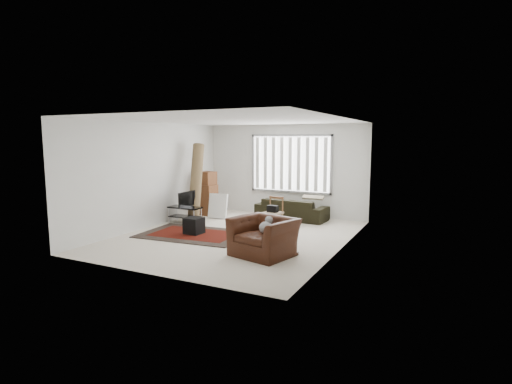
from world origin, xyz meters
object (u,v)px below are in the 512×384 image
Objects in this scene: tv_stand at (185,211)px; side_chair at (273,211)px; armchair at (264,234)px; moving_boxes at (208,195)px; sofa at (292,206)px.

side_chair is at bearing 10.78° from tv_stand.
moving_boxes is at bearing 151.16° from armchair.
tv_stand is 1.12× the size of side_chair.
side_chair is 0.60× the size of armchair.
moving_boxes is 1.61× the size of side_chair.
sofa is at bearing 116.94° from armchair.
tv_stand is 0.67× the size of armchair.
armchair is (3.34, -3.12, -0.18)m from moving_boxes.
sofa is 3.67m from armchair.
side_chair reaches higher than sofa.
moving_boxes is at bearing 167.19° from side_chair.
side_chair is (0.01, -1.33, 0.06)m from sofa.
armchair reaches higher than side_chair.
tv_stand is 2.99m from sofa.
tv_stand is 0.69× the size of moving_boxes.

